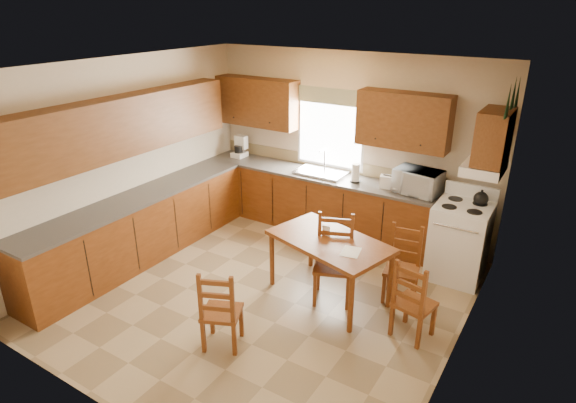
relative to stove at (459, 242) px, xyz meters
The scene contains 35 objects.
floor 2.55m from the stove, 138.62° to the right, with size 4.50×4.50×0.00m, color #967F5D.
ceiling 3.34m from the stove, 138.62° to the right, with size 4.50×4.50×0.00m, color #A06F28.
wall_left 4.53m from the stove, 158.14° to the right, with size 4.50×4.50×0.00m, color beige.
wall_right 1.90m from the stove, 77.41° to the right, with size 4.50×4.50×0.00m, color beige.
wall_back 2.15m from the stove, 162.48° to the left, with size 4.50×4.50×0.00m, color beige.
wall_front 4.42m from the stove, 115.70° to the right, with size 4.50×4.50×0.00m, color beige.
lower_cab_back 2.27m from the stove, behind, with size 3.75×0.60×0.88m, color brown.
lower_cab_left 4.23m from the stove, 154.75° to the right, with size 0.60×3.60×0.88m, color brown.
counter_back 2.31m from the stove, behind, with size 3.75×0.63×0.04m, color #494542.
counter_left 4.25m from the stove, 154.75° to the right, with size 0.63×3.60×0.04m, color #494542.
backsplash 2.39m from the stove, 165.49° to the left, with size 3.75×0.01×0.18m, color #877551.
upper_cab_back_left 3.71m from the stove, behind, with size 1.41×0.33×0.75m, color brown.
upper_cab_back_right 1.76m from the stove, 157.16° to the left, with size 1.25×0.33×0.75m, color brown.
upper_cab_left 4.57m from the stove, 155.51° to the right, with size 0.33×3.60×0.75m, color brown.
upper_cab_stove 1.42m from the stove, ahead, with size 0.33×0.62×0.62m, color brown.
range_hood 1.04m from the stove, ahead, with size 0.44×0.62×0.12m, color white.
window_frame 2.49m from the stove, 165.51° to the left, with size 1.13×0.02×1.18m, color white.
window_pane 2.49m from the stove, 165.63° to the left, with size 1.05×0.01×1.10m, color white.
window_valance 2.73m from the stove, 166.25° to the left, with size 1.19×0.01×0.24m, color #405734.
sink_basin 2.25m from the stove, behind, with size 0.75×0.45×0.04m, color silver.
pine_decal_a 1.95m from the stove, 44.70° to the right, with size 0.22×0.22×0.36m, color #12331B.
pine_decal_b 1.96m from the stove, ahead, with size 0.22×0.22×0.36m, color #12331B.
pine_decal_c 1.94m from the stove, 43.53° to the left, with size 0.22×0.22×0.36m, color #12331B.
stove is the anchor object (origin of this frame).
coffeemaker 3.81m from the stove, behind, with size 0.20×0.24×0.34m, color white.
paper_towel 1.71m from the stove, behind, with size 0.12×0.12×0.27m, color white.
toaster 1.25m from the stove, 166.22° to the left, with size 0.21×0.14×0.18m, color white.
microwave 0.96m from the stove, 157.21° to the left, with size 0.56×0.40×0.33m, color white.
dining_table 1.76m from the stove, 133.13° to the right, with size 1.41×0.81×0.76m, color brown.
chair_near_left 3.17m from the stove, 122.52° to the right, with size 0.38×0.36×0.91m, color brown.
chair_near_right 1.49m from the stove, 93.11° to the right, with size 0.38×0.36×0.91m, color brown.
chair_far_left 1.74m from the stove, 129.76° to the right, with size 0.44×0.42×1.05m, color brown.
chair_far_right 1.00m from the stove, 115.32° to the right, with size 0.39×0.37×0.92m, color brown.
table_paper 1.69m from the stove, 121.29° to the right, with size 0.20×0.27×0.00m, color white.
table_card 1.80m from the stove, 137.01° to the right, with size 0.09×0.02×0.12m, color white.
Camera 1 is at (2.93, -4.13, 3.33)m, focal length 30.00 mm.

